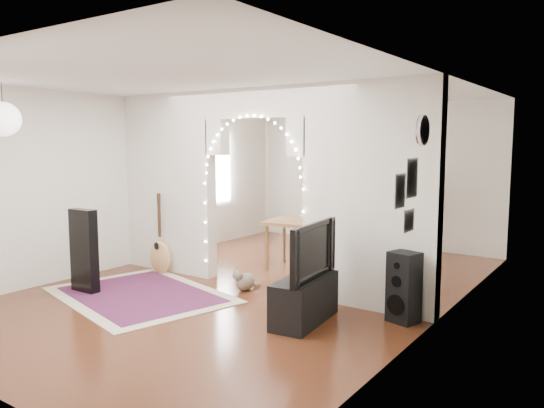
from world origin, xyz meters
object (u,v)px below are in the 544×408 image
Objects in this scene: bookcase at (384,208)px; acoustic_guitar at (160,244)px; media_console at (305,300)px; dining_table at (306,226)px; floor_speaker at (404,287)px; dining_chair_left at (323,260)px; dining_chair_right at (338,264)px.

acoustic_guitar is at bearing -133.32° from bookcase.
media_console is 2.53m from dining_table.
floor_speaker is at bearing -79.28° from bookcase.
acoustic_guitar is at bearing -164.26° from floor_speaker.
dining_chair_right reaches higher than dining_chair_left.
acoustic_guitar is at bearing -158.00° from dining_chair_left.
acoustic_guitar is 2.02× the size of dining_chair_right.
bookcase reaches higher than dining_chair_left.
floor_speaker is 1.10m from media_console.
dining_table is at bearing 148.53° from dining_chair_left.
acoustic_guitar reaches higher than dining_chair_left.
dining_chair_right is at bearing -96.48° from bookcase.
floor_speaker is 0.60× the size of dining_table.
bookcase is (-1.81, 3.75, 0.36)m from floor_speaker.
media_console is (-0.90, -0.62, -0.14)m from floor_speaker.
media_console is (2.93, -0.62, -0.20)m from acoustic_guitar.
floor_speaker is at bearing 14.01° from acoustic_guitar.
bookcase reaches higher than floor_speaker.
floor_speaker is at bearing -43.62° from dining_table.
dining_table reaches higher than dining_chair_right.
floor_speaker is 1.67× the size of dining_chair_left.
dining_table is (-1.27, 2.14, 0.43)m from media_console.
dining_chair_right is (2.40, 1.18, -0.22)m from acoustic_guitar.
dining_chair_left is (0.03, -2.37, -0.54)m from bookcase.
dining_table is at bearing 114.68° from media_console.
bookcase reaches higher than dining_table.
dining_chair_left is 0.92× the size of dining_chair_right.
acoustic_guitar is 2.19× the size of dining_chair_left.
bookcase is 2.43m from dining_chair_left.
media_console is 0.77× the size of dining_table.
acoustic_guitar is 2.48m from dining_chair_left.
bookcase reaches higher than dining_chair_right.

